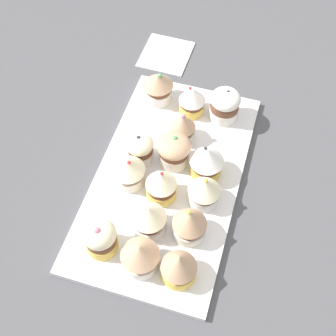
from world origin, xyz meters
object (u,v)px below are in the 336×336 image
cupcake_3 (207,162)px  cupcake_8 (173,150)px  cupcake_10 (191,100)px  cupcake_1 (190,223)px  cupcake_12 (128,170)px  cupcake_11 (100,238)px  cupcake_4 (225,105)px  cupcake_7 (160,185)px  cupcake_6 (150,219)px  napkin (166,54)px  baking_tray (168,178)px  cupcake_13 (140,148)px  cupcake_0 (179,266)px  cupcake_9 (180,127)px  cupcake_2 (204,191)px  cupcake_5 (140,256)px

cupcake_3 → cupcake_8: 6.97cm
cupcake_10 → cupcake_1: bearing=-165.5°
cupcake_1 → cupcake_12: cupcake_1 is taller
cupcake_1 → cupcake_11: cupcake_1 is taller
cupcake_4 → cupcake_7: 23.41cm
cupcake_6 → cupcake_12: 11.10cm
cupcake_10 → cupcake_11: 35.39cm
cupcake_4 → napkin: (15.70, 17.50, -4.56)cm
baking_tray → cupcake_1: cupcake_1 is taller
cupcake_6 → cupcake_8: size_ratio=1.02×
cupcake_4 → cupcake_13: (-15.21, 13.30, -0.57)cm
cupcake_0 → napkin: 55.35cm
cupcake_7 → napkin: (38.01, 10.41, -4.32)cm
cupcake_7 → cupcake_13: (7.10, 6.21, -0.33)cm
cupcake_7 → baking_tray: bearing=-3.7°
cupcake_9 → cupcake_3: bearing=-134.0°
cupcake_2 → cupcake_7: 8.18cm
cupcake_9 → cupcake_13: cupcake_9 is taller
cupcake_12 → cupcake_10: bearing=-18.3°
cupcake_0 → cupcake_7: 16.05cm
cupcake_7 → cupcake_12: bearing=78.1°
cupcake_7 → cupcake_6: bearing=-176.5°
cupcake_11 → cupcake_6: bearing=-49.7°
cupcake_9 → cupcake_10: (7.49, -0.24, 0.07)cm
cupcake_1 → cupcake_7: size_ratio=1.11×
baking_tray → cupcake_11: cupcake_11 is taller
cupcake_10 → cupcake_12: 21.42cm
cupcake_4 → cupcake_1: bearing=-179.6°
cupcake_0 → cupcake_10: 36.61cm
cupcake_7 → cupcake_9: (14.23, 0.14, 0.00)cm
cupcake_0 → cupcake_9: cupcake_0 is taller
cupcake_9 → cupcake_12: 14.39cm
cupcake_10 → cupcake_6: bearing=-179.3°
cupcake_3 → cupcake_9: bearing=46.0°
cupcake_1 → cupcake_6: cupcake_1 is taller
cupcake_3 → cupcake_4: size_ratio=1.00×
cupcake_3 → cupcake_12: 14.87cm
cupcake_9 → cupcake_2: bearing=-147.8°
cupcake_2 → cupcake_6: 11.30cm
cupcake_2 → cupcake_8: size_ratio=1.00×
cupcake_6 → cupcake_11: bearing=130.3°
baking_tray → cupcake_8: (3.93, 0.19, 4.15)cm
cupcake_6 → cupcake_11: 9.08cm
cupcake_5 → napkin: cupcake_5 is taller
cupcake_4 → napkin: 23.95cm
cupcake_5 → cupcake_4: bearing=-9.5°
baking_tray → cupcake_0: (-18.39, -7.41, 4.36)cm
cupcake_11 → cupcake_13: bearing=-0.8°
cupcake_7 → cupcake_11: (-13.04, 6.49, 0.25)cm
napkin → cupcake_13: bearing=-172.3°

